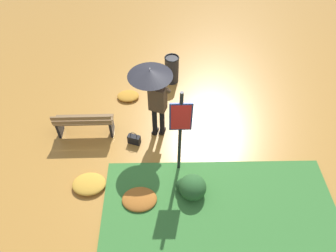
# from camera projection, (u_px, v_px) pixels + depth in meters

# --- Properties ---
(ground_plane) EXTENTS (18.00, 18.00, 0.00)m
(ground_plane) POSITION_uv_depth(u_px,v_px,m) (164.00, 137.00, 7.76)
(ground_plane) COLOR #B27A33
(grass_verge) EXTENTS (4.80, 4.00, 0.05)m
(grass_verge) POSITION_uv_depth(u_px,v_px,m) (225.00, 249.00, 5.85)
(grass_verge) COLOR #387533
(grass_verge) RESTS_ON ground_plane
(person_with_umbrella) EXTENTS (0.96, 0.96, 2.04)m
(person_with_umbrella) POSITION_uv_depth(u_px,v_px,m) (153.00, 86.00, 6.69)
(person_with_umbrella) COLOR black
(person_with_umbrella) RESTS_ON ground_plane
(info_sign_post) EXTENTS (0.44, 0.07, 2.30)m
(info_sign_post) POSITION_uv_depth(u_px,v_px,m) (180.00, 126.00, 6.06)
(info_sign_post) COLOR black
(info_sign_post) RESTS_ON ground_plane
(handbag) EXTENTS (0.33, 0.23, 0.37)m
(handbag) POSITION_uv_depth(u_px,v_px,m) (134.00, 139.00, 7.54)
(handbag) COLOR black
(handbag) RESTS_ON ground_plane
(park_bench) EXTENTS (1.40, 0.38, 0.75)m
(park_bench) POSITION_uv_depth(u_px,v_px,m) (84.00, 123.00, 7.54)
(park_bench) COLOR black
(park_bench) RESTS_ON ground_plane
(trash_bin) EXTENTS (0.42, 0.42, 0.83)m
(trash_bin) POSITION_uv_depth(u_px,v_px,m) (172.00, 69.00, 8.94)
(trash_bin) COLOR black
(trash_bin) RESTS_ON ground_plane
(shrub_cluster) EXTENTS (0.63, 0.57, 0.52)m
(shrub_cluster) POSITION_uv_depth(u_px,v_px,m) (191.00, 187.00, 6.52)
(shrub_cluster) COLOR #285628
(shrub_cluster) RESTS_ON ground_plane
(leaf_pile_near_person) EXTENTS (0.73, 0.59, 0.16)m
(leaf_pile_near_person) POSITION_uv_depth(u_px,v_px,m) (139.00, 199.00, 6.50)
(leaf_pile_near_person) COLOR #A86023
(leaf_pile_near_person) RESTS_ON ground_plane
(leaf_pile_by_bench) EXTENTS (0.73, 0.58, 0.16)m
(leaf_pile_by_bench) POSITION_uv_depth(u_px,v_px,m) (89.00, 184.00, 6.75)
(leaf_pile_by_bench) COLOR gold
(leaf_pile_by_bench) RESTS_ON ground_plane
(leaf_pile_far_path) EXTENTS (0.60, 0.48, 0.13)m
(leaf_pile_far_path) POSITION_uv_depth(u_px,v_px,m) (128.00, 96.00, 8.69)
(leaf_pile_far_path) COLOR #C68428
(leaf_pile_far_path) RESTS_ON ground_plane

